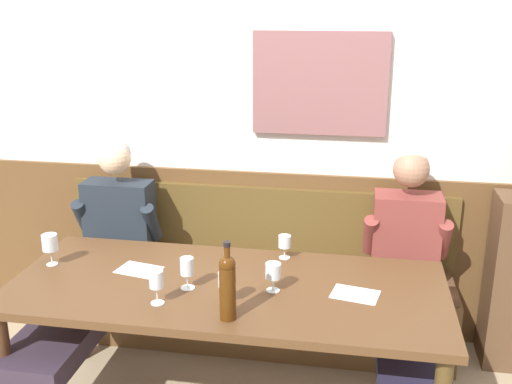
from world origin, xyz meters
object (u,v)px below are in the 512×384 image
at_px(wall_bench, 254,299).
at_px(wine_glass_left_end, 273,272).
at_px(dining_table, 227,299).
at_px(person_right_seat, 93,273).
at_px(wine_glass_mid_left, 187,268).
at_px(wine_glass_center_rear, 285,243).
at_px(wine_glass_center_front, 50,244).
at_px(wine_glass_by_bottle, 226,282).
at_px(person_left_seat, 408,291).
at_px(wine_bottle_amber_mid, 228,285).
at_px(wine_glass_near_bucket, 156,281).

distance_m(wall_bench, wine_glass_left_end, 0.97).
relative_size(dining_table, person_right_seat, 1.56).
bearing_deg(wine_glass_mid_left, wine_glass_center_rear, 46.46).
distance_m(dining_table, wine_glass_center_front, 0.94).
height_order(wall_bench, wine_glass_by_bottle, wall_bench).
bearing_deg(wine_glass_center_front, wine_glass_by_bottle, -14.29).
height_order(wine_glass_left_end, wine_glass_center_front, wine_glass_center_front).
bearing_deg(wall_bench, wine_glass_left_end, -73.44).
xyz_separation_m(wine_glass_center_rear, wine_glass_by_bottle, (-0.19, -0.53, 0.02)).
bearing_deg(person_left_seat, wine_bottle_amber_mid, -140.69).
xyz_separation_m(wine_glass_near_bucket, wine_glass_mid_left, (0.09, 0.16, -0.01)).
xyz_separation_m(wall_bench, person_right_seat, (-0.82, -0.42, 0.31)).
relative_size(wall_bench, wine_glass_by_bottle, 16.10).
xyz_separation_m(dining_table, wine_glass_center_rear, (0.23, 0.35, 0.16)).
bearing_deg(person_left_seat, wine_glass_left_end, -150.39).
relative_size(wine_glass_near_bucket, wine_glass_mid_left, 1.03).
xyz_separation_m(person_left_seat, wine_glass_left_end, (-0.64, -0.36, 0.22)).
relative_size(dining_table, wine_glass_center_front, 12.69).
xyz_separation_m(wine_glass_left_end, wine_glass_mid_left, (-0.40, -0.04, 0.01)).
distance_m(person_left_seat, wine_glass_mid_left, 1.14).
relative_size(wall_bench, wine_glass_mid_left, 15.44).
bearing_deg(wine_glass_left_end, wine_glass_near_bucket, -156.81).
height_order(person_right_seat, wine_glass_by_bottle, person_right_seat).
xyz_separation_m(wall_bench, wine_glass_mid_left, (-0.17, -0.80, 0.56)).
distance_m(dining_table, person_left_seat, 0.93).
bearing_deg(wine_glass_mid_left, wine_bottle_amber_mid, -44.37).
distance_m(dining_table, wine_glass_mid_left, 0.26).
distance_m(person_right_seat, wine_glass_center_front, 0.37).
xyz_separation_m(wall_bench, dining_table, (0.00, -0.73, 0.38)).
bearing_deg(person_left_seat, wine_glass_near_bucket, -153.07).
relative_size(wine_bottle_amber_mid, wine_glass_near_bucket, 2.21).
bearing_deg(wine_bottle_amber_mid, wine_glass_mid_left, 135.63).
bearing_deg(wine_glass_near_bucket, person_left_seat, 26.93).
distance_m(wall_bench, wine_glass_near_bucket, 1.15).
height_order(dining_table, person_left_seat, person_left_seat).
relative_size(dining_table, wine_bottle_amber_mid, 5.92).
relative_size(wine_glass_mid_left, wine_glass_center_front, 0.94).
bearing_deg(wine_glass_by_bottle, dining_table, 101.83).
bearing_deg(wine_glass_mid_left, dining_table, 23.14).
bearing_deg(wine_glass_by_bottle, wine_glass_near_bucket, -169.26).
height_order(person_left_seat, wine_bottle_amber_mid, person_left_seat).
distance_m(person_left_seat, wine_glass_left_end, 0.77).
distance_m(wine_glass_near_bucket, wine_glass_center_rear, 0.77).
distance_m(dining_table, wine_glass_by_bottle, 0.26).
height_order(dining_table, wine_glass_left_end, wine_glass_left_end).
xyz_separation_m(wine_glass_left_end, wine_glass_by_bottle, (-0.19, -0.15, 0.01)).
height_order(person_left_seat, wine_glass_mid_left, person_left_seat).
height_order(wine_glass_near_bucket, wine_glass_by_bottle, wine_glass_near_bucket).
bearing_deg(wine_glass_left_end, wine_glass_center_front, 175.37).
bearing_deg(dining_table, person_left_seat, 21.15).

